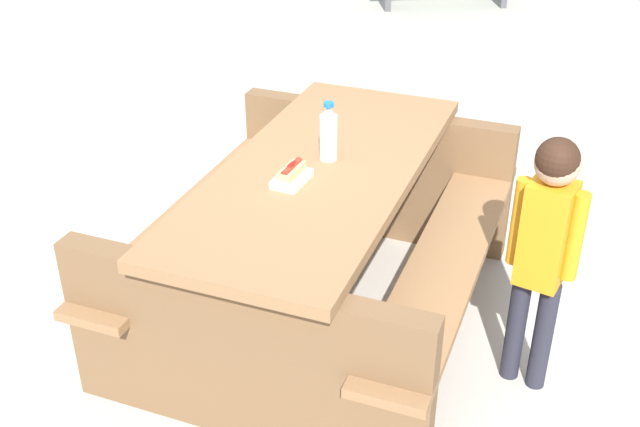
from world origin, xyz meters
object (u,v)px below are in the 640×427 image
object	(u,v)px
picnic_table	(320,230)
child_in_coat	(546,235)
soda_bottle	(328,133)
hotdog_tray	(291,175)

from	to	relation	value
picnic_table	child_in_coat	distance (m)	0.97
soda_bottle	picnic_table	bearing A→B (deg)	11.41
hotdog_tray	child_in_coat	distance (m)	0.99
picnic_table	hotdog_tray	size ratio (longest dim) A/B	10.59
child_in_coat	soda_bottle	bearing A→B (deg)	-84.69
picnic_table	soda_bottle	xyz separation A→B (m)	(-0.08, -0.02, 0.42)
picnic_table	child_in_coat	size ratio (longest dim) A/B	1.97
picnic_table	child_in_coat	world-z (taller)	child_in_coat
picnic_table	child_in_coat	bearing A→B (deg)	99.99
picnic_table	soda_bottle	size ratio (longest dim) A/B	8.45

